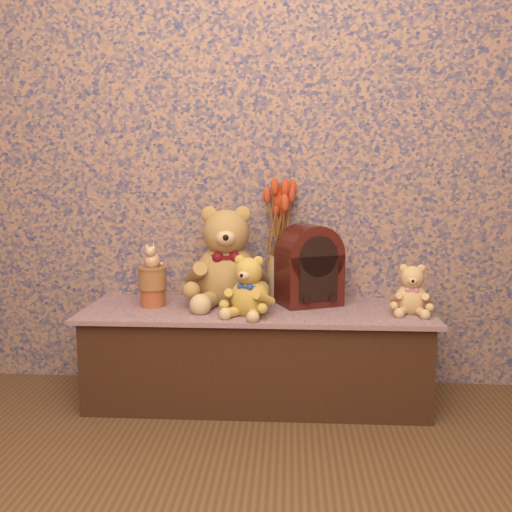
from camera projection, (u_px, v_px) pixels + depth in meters
The scene contains 10 objects.
display_shelf at pixel (257, 354), 2.52m from camera, with size 1.51×0.52×0.42m, color navy.
teddy_large at pixel (226, 252), 2.56m from camera, with size 0.38×0.45×0.48m, color #9F743D, non-canonical shape.
teddy_medium at pixel (250, 283), 2.36m from camera, with size 0.21×0.25×0.27m, color #AF8131, non-canonical shape.
teddy_small at pixel (412, 287), 2.39m from camera, with size 0.18×0.21×0.23m, color tan, non-canonical shape.
cathedral_radio at pixel (309, 265), 2.54m from camera, with size 0.26×0.19×0.36m, color #3C120B, non-canonical shape.
ceramic_vase at pixel (280, 278), 2.65m from camera, with size 0.13×0.13×0.21m, color tan.
dried_stalks at pixel (280, 205), 2.60m from camera, with size 0.25×0.25×0.47m, color #CA4120, non-canonical shape.
biscuit_tin_lower at pixel (153, 297), 2.52m from camera, with size 0.11×0.11×0.08m, color #C27B39.
biscuit_tin_upper at pixel (152, 278), 2.51m from camera, with size 0.12×0.12×0.10m, color tan.
cat_figurine at pixel (152, 255), 2.50m from camera, with size 0.08×0.09×0.11m, color silver, non-canonical shape.
Camera 1 is at (0.14, -1.18, 1.01)m, focal length 39.67 mm.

